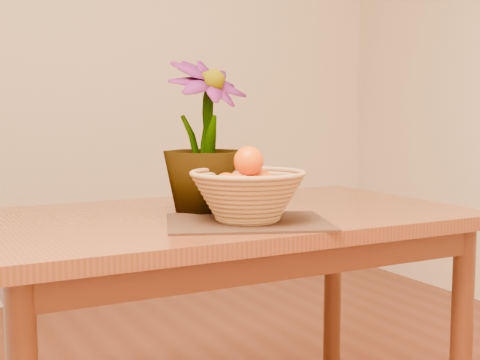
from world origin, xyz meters
name	(u,v)px	position (x,y,z in m)	size (l,w,h in m)	color
wall_back	(60,52)	(0.00, 2.25, 1.35)	(4.00, 0.02, 2.70)	beige
table	(223,243)	(0.00, 0.30, 0.66)	(1.40, 0.80, 0.75)	maroon
placemat	(248,222)	(-0.03, 0.11, 0.75)	(0.41, 0.31, 0.01)	#3C2215
wicker_basket	(248,198)	(-0.03, 0.11, 0.82)	(0.30, 0.30, 0.12)	#A86E46
orange_pile	(248,182)	(-0.02, 0.11, 0.86)	(0.19, 0.18, 0.14)	#D95A03
potted_plant	(205,136)	(-0.04, 0.33, 0.97)	(0.24, 0.24, 0.44)	#1E4513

